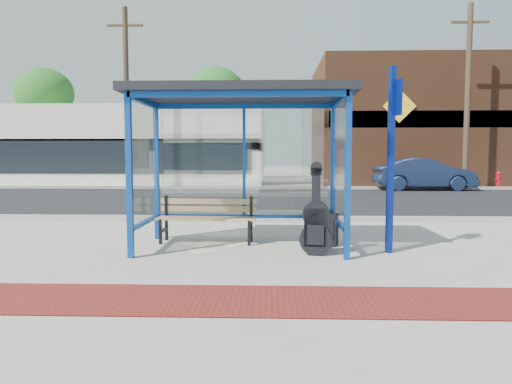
{
  "coord_description": "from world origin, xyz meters",
  "views": [
    {
      "loc": [
        0.46,
        -6.98,
        1.41
      ],
      "look_at": [
        0.22,
        0.2,
        0.86
      ],
      "focal_mm": 32.0,
      "sensor_mm": 36.0,
      "label": 1
    }
  ],
  "objects_px": {
    "guitar_bag": "(316,223)",
    "fire_hydrant": "(499,179)",
    "bench": "(207,216)",
    "suitcase": "(327,229)",
    "backpack": "(313,240)",
    "parked_car": "(424,174)"
  },
  "relations": [
    {
      "from": "guitar_bag",
      "to": "backpack",
      "type": "relative_size",
      "value": 3.67
    },
    {
      "from": "backpack",
      "to": "parked_car",
      "type": "height_order",
      "value": "parked_car"
    },
    {
      "from": "suitcase",
      "to": "backpack",
      "type": "distance_m",
      "value": 0.5
    },
    {
      "from": "bench",
      "to": "guitar_bag",
      "type": "relative_size",
      "value": 1.3
    },
    {
      "from": "bench",
      "to": "backpack",
      "type": "relative_size",
      "value": 4.78
    },
    {
      "from": "suitcase",
      "to": "fire_hydrant",
      "type": "distance_m",
      "value": 16.05
    },
    {
      "from": "backpack",
      "to": "bench",
      "type": "bearing_deg",
      "value": 166.66
    },
    {
      "from": "guitar_bag",
      "to": "backpack",
      "type": "height_order",
      "value": "guitar_bag"
    },
    {
      "from": "parked_car",
      "to": "fire_hydrant",
      "type": "distance_m",
      "value": 3.6
    },
    {
      "from": "suitcase",
      "to": "fire_hydrant",
      "type": "xyz_separation_m",
      "value": [
        9.14,
        13.2,
        0.16
      ]
    },
    {
      "from": "bench",
      "to": "suitcase",
      "type": "height_order",
      "value": "bench"
    },
    {
      "from": "fire_hydrant",
      "to": "backpack",
      "type": "bearing_deg",
      "value": -124.6
    },
    {
      "from": "suitcase",
      "to": "backpack",
      "type": "relative_size",
      "value": 1.65
    },
    {
      "from": "parked_car",
      "to": "fire_hydrant",
      "type": "height_order",
      "value": "parked_car"
    },
    {
      "from": "bench",
      "to": "fire_hydrant",
      "type": "xyz_separation_m",
      "value": [
        11.08,
        12.98,
        -0.01
      ]
    },
    {
      "from": "bench",
      "to": "suitcase",
      "type": "bearing_deg",
      "value": -3.37
    },
    {
      "from": "guitar_bag",
      "to": "fire_hydrant",
      "type": "xyz_separation_m",
      "value": [
        9.39,
        13.92,
        -0.04
      ]
    },
    {
      "from": "bench",
      "to": "fire_hydrant",
      "type": "height_order",
      "value": "fire_hydrant"
    },
    {
      "from": "bench",
      "to": "fire_hydrant",
      "type": "relative_size",
      "value": 2.1
    },
    {
      "from": "guitar_bag",
      "to": "bench",
      "type": "bearing_deg",
      "value": 159.27
    },
    {
      "from": "guitar_bag",
      "to": "suitcase",
      "type": "xyz_separation_m",
      "value": [
        0.25,
        0.72,
        -0.2
      ]
    },
    {
      "from": "suitcase",
      "to": "bench",
      "type": "bearing_deg",
      "value": -165.95
    }
  ]
}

